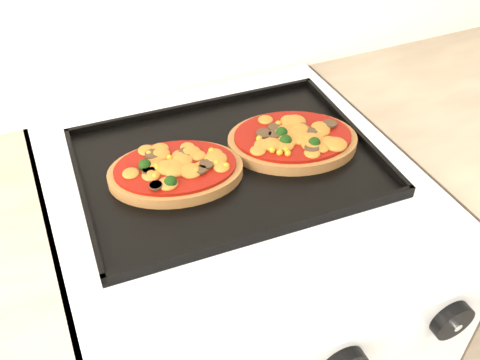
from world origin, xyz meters
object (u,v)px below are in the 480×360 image
stove (236,337)px  pizza_left (176,170)px  pizza_right (293,139)px  baking_tray (228,161)px

stove → pizza_left: 0.49m
pizza_left → stove: bearing=-19.7°
pizza_right → baking_tray: bearing=177.6°
stove → baking_tray: size_ratio=1.89×
stove → pizza_right: (0.12, 0.03, 0.48)m
pizza_left → pizza_right: same height
baking_tray → pizza_right: size_ratio=2.18×
stove → pizza_right: pizza_right is taller
baking_tray → pizza_left: size_ratio=2.25×
stove → baking_tray: (0.00, 0.03, 0.47)m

